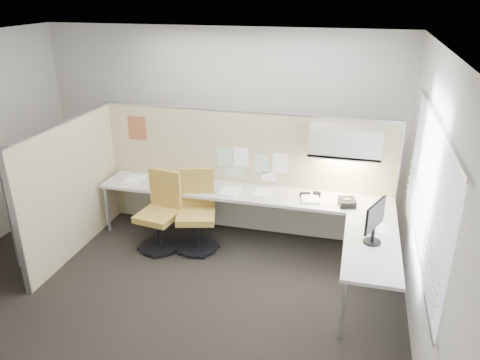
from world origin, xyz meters
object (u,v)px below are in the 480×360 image
(phone, at_px, (347,202))
(chair_right, at_px, (196,213))
(desk, at_px, (264,207))
(monitor, at_px, (375,220))
(chair_left, at_px, (161,214))

(phone, bearing_deg, chair_right, 170.81)
(desk, bearing_deg, chair_right, -167.33)
(desk, height_order, monitor, monitor)
(chair_right, distance_m, phone, 1.98)
(phone, bearing_deg, monitor, -86.25)
(desk, distance_m, chair_left, 1.40)
(chair_left, distance_m, chair_right, 0.48)
(desk, height_order, chair_right, chair_right)
(chair_left, xyz_separation_m, chair_right, (0.47, 0.11, 0.01))
(chair_left, bearing_deg, desk, 21.79)
(chair_right, height_order, monitor, monitor)
(monitor, relative_size, phone, 1.90)
(chair_left, xyz_separation_m, monitor, (2.72, -0.52, 0.52))
(chair_left, bearing_deg, phone, 17.01)
(desk, distance_m, chair_right, 0.91)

